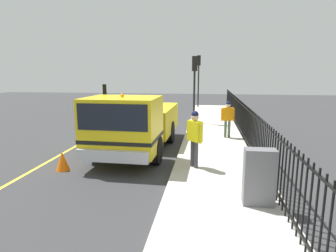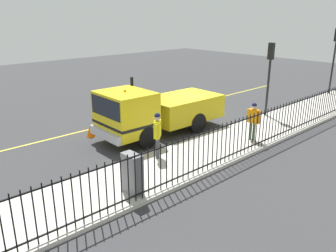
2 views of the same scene
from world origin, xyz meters
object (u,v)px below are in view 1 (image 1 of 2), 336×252
object	(u,v)px
utility_cabinet	(259,177)
worker_standing	(195,133)
pedestrian_distant	(228,115)
traffic_cone	(62,161)
traffic_light_near	(195,76)
traffic_light_mid	(199,71)
work_truck	(135,122)

from	to	relation	value
utility_cabinet	worker_standing	bearing A→B (deg)	123.30
pedestrian_distant	traffic_cone	world-z (taller)	pedestrian_distant
pedestrian_distant	worker_standing	bearing A→B (deg)	64.48
worker_standing	traffic_light_near	bearing A→B (deg)	-38.72
pedestrian_distant	traffic_cone	xyz separation A→B (m)	(-5.47, -4.84, -0.85)
pedestrian_distant	traffic_light_near	distance (m)	4.49
traffic_light_near	traffic_light_mid	world-z (taller)	traffic_light_mid
worker_standing	traffic_cone	distance (m)	4.29
pedestrian_distant	utility_cabinet	distance (m)	6.72
utility_cabinet	traffic_cone	size ratio (longest dim) A/B	2.11
work_truck	utility_cabinet	bearing A→B (deg)	135.09
work_truck	utility_cabinet	distance (m)	5.62
traffic_light_near	traffic_light_mid	bearing A→B (deg)	-99.77
traffic_light_near	utility_cabinet	size ratio (longest dim) A/B	3.01
work_truck	worker_standing	size ratio (longest dim) A/B	3.57
traffic_light_mid	utility_cabinet	world-z (taller)	traffic_light_mid
work_truck	traffic_light_near	world-z (taller)	traffic_light_near
worker_standing	traffic_light_near	xyz separation A→B (m)	(-0.39, 8.13, 1.66)
pedestrian_distant	traffic_light_near	size ratio (longest dim) A/B	0.43
utility_cabinet	traffic_cone	world-z (taller)	utility_cabinet
traffic_light_near	pedestrian_distant	bearing A→B (deg)	104.44
work_truck	traffic_light_mid	xyz separation A→B (m)	(1.93, 14.40, 1.97)
utility_cabinet	traffic_cone	distance (m)	6.02
traffic_light_mid	utility_cabinet	xyz separation A→B (m)	(1.95, -18.45, -2.44)
pedestrian_distant	traffic_cone	distance (m)	7.35
traffic_cone	traffic_light_near	bearing A→B (deg)	66.42
worker_standing	traffic_light_mid	bearing A→B (deg)	-40.07
traffic_light_near	traffic_light_mid	xyz separation A→B (m)	(-0.01, 7.96, 0.33)
traffic_light_mid	work_truck	bearing A→B (deg)	88.69
worker_standing	traffic_cone	world-z (taller)	worker_standing
pedestrian_distant	work_truck	bearing A→B (deg)	27.32
worker_standing	traffic_cone	bearing A→B (deg)	55.27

